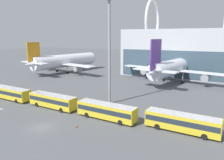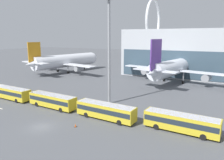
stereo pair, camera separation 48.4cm
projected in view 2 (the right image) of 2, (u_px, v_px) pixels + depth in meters
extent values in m
plane|color=#515459|center=(41.00, 127.00, 38.75)|extent=(440.00, 440.00, 0.00)
torus|color=white|center=(153.00, 21.00, 90.86)|extent=(1.10, 17.57, 17.57)
cylinder|color=silver|center=(66.00, 61.00, 97.08)|extent=(11.81, 32.29, 5.61)
sphere|color=silver|center=(91.00, 58.00, 109.12)|extent=(5.49, 5.49, 5.49)
cone|color=silver|center=(33.00, 64.00, 85.04)|extent=(6.61, 7.90, 5.32)
cube|color=silver|center=(62.00, 63.00, 95.80)|extent=(37.92, 11.57, 0.35)
cylinder|color=gray|center=(48.00, 64.00, 102.67)|extent=(2.91, 4.03, 2.23)
cylinder|color=gray|center=(79.00, 69.00, 89.46)|extent=(2.91, 4.03, 2.23)
cube|color=orange|center=(34.00, 52.00, 84.71)|extent=(1.45, 5.31, 7.63)
cube|color=silver|center=(35.00, 63.00, 85.51)|extent=(14.92, 6.03, 0.28)
cylinder|color=gray|center=(84.00, 64.00, 105.66)|extent=(0.36, 0.36, 4.08)
cylinder|color=black|center=(84.00, 68.00, 106.06)|extent=(0.66, 1.17, 1.10)
cylinder|color=gray|center=(58.00, 66.00, 98.39)|extent=(0.36, 0.36, 4.08)
cylinder|color=black|center=(58.00, 71.00, 98.79)|extent=(0.66, 1.17, 1.10)
cylinder|color=gray|center=(68.00, 68.00, 93.85)|extent=(0.36, 0.36, 4.08)
cylinder|color=black|center=(68.00, 72.00, 94.25)|extent=(0.66, 1.17, 1.10)
cylinder|color=silver|center=(176.00, 67.00, 76.67)|extent=(11.41, 33.24, 5.33)
sphere|color=silver|center=(192.00, 62.00, 89.20)|extent=(5.22, 5.22, 5.22)
cone|color=silver|center=(154.00, 73.00, 64.14)|extent=(6.33, 8.03, 5.06)
cube|color=silver|center=(174.00, 70.00, 75.32)|extent=(38.91, 10.51, 0.35)
cylinder|color=gray|center=(146.00, 71.00, 82.33)|extent=(3.06, 4.13, 2.40)
cylinder|color=gray|center=(207.00, 78.00, 68.89)|extent=(3.06, 4.13, 2.40)
cube|color=#5B338C|center=(156.00, 55.00, 63.72)|extent=(1.56, 6.19, 8.89)
cube|color=silver|center=(155.00, 70.00, 64.64)|extent=(14.21, 5.75, 0.28)
cylinder|color=gray|center=(187.00, 70.00, 85.60)|extent=(0.36, 0.36, 4.28)
cylinder|color=black|center=(187.00, 76.00, 86.02)|extent=(0.65, 1.16, 1.10)
cylinder|color=gray|center=(164.00, 74.00, 77.80)|extent=(0.36, 0.36, 4.28)
cylinder|color=black|center=(164.00, 80.00, 78.22)|extent=(0.65, 1.16, 1.10)
cylinder|color=gray|center=(183.00, 76.00, 73.53)|extent=(0.36, 0.36, 4.28)
cylinder|color=black|center=(183.00, 82.00, 73.95)|extent=(0.65, 1.16, 1.10)
cube|color=gold|center=(11.00, 93.00, 55.58)|extent=(12.37, 3.42, 2.64)
cube|color=#232D38|center=(11.00, 92.00, 55.53)|extent=(12.13, 3.43, 0.93)
cube|color=silver|center=(11.00, 88.00, 55.33)|extent=(12.00, 3.31, 0.12)
cylinder|color=black|center=(26.00, 98.00, 54.99)|extent=(1.01, 0.35, 1.00)
cylinder|color=black|center=(16.00, 101.00, 52.81)|extent=(1.01, 0.35, 1.00)
cylinder|color=black|center=(7.00, 94.00, 58.82)|extent=(1.01, 0.35, 1.00)
cube|color=gold|center=(52.00, 100.00, 49.05)|extent=(12.40, 3.58, 2.64)
cube|color=#232D38|center=(52.00, 99.00, 48.99)|extent=(12.16, 3.59, 0.93)
cube|color=silver|center=(52.00, 95.00, 48.80)|extent=(12.03, 3.47, 0.12)
cylinder|color=black|center=(69.00, 107.00, 48.40)|extent=(1.02, 0.36, 1.00)
cylinder|color=black|center=(61.00, 110.00, 46.24)|extent=(1.02, 0.36, 1.00)
cylinder|color=black|center=(46.00, 101.00, 52.32)|extent=(1.02, 0.36, 1.00)
cylinder|color=black|center=(37.00, 104.00, 50.16)|extent=(1.02, 0.36, 1.00)
cube|color=gold|center=(106.00, 111.00, 42.25)|extent=(12.40, 3.57, 2.64)
cube|color=#232D38|center=(106.00, 109.00, 42.19)|extent=(12.16, 3.58, 0.93)
cube|color=silver|center=(106.00, 104.00, 42.00)|extent=(12.03, 3.46, 0.12)
cylinder|color=black|center=(126.00, 118.00, 41.60)|extent=(1.02, 0.36, 1.00)
cylinder|color=black|center=(119.00, 123.00, 39.44)|extent=(1.02, 0.36, 1.00)
cylinder|color=black|center=(94.00, 111.00, 45.52)|extent=(1.02, 0.36, 1.00)
cylinder|color=black|center=(86.00, 115.00, 43.36)|extent=(1.02, 0.36, 1.00)
cube|color=gold|center=(181.00, 122.00, 36.54)|extent=(12.38, 3.45, 2.64)
cube|color=#232D38|center=(181.00, 121.00, 36.49)|extent=(12.14, 3.47, 0.93)
cube|color=silver|center=(181.00, 115.00, 36.30)|extent=(12.01, 3.35, 0.12)
cylinder|color=black|center=(206.00, 131.00, 35.94)|extent=(1.01, 0.35, 1.00)
cylinder|color=black|center=(203.00, 137.00, 33.77)|extent=(1.01, 0.35, 1.00)
cylinder|color=black|center=(161.00, 122.00, 39.79)|extent=(1.01, 0.35, 1.00)
cylinder|color=black|center=(156.00, 127.00, 37.62)|extent=(1.01, 0.35, 1.00)
cylinder|color=gray|center=(109.00, 54.00, 50.02)|extent=(0.59, 0.59, 23.82)
cube|color=silver|center=(28.00, 97.00, 57.87)|extent=(6.86, 1.01, 0.01)
cube|color=black|center=(76.00, 127.00, 38.78)|extent=(0.44, 0.44, 0.02)
cone|color=#EA5914|center=(75.00, 125.00, 38.72)|extent=(0.33, 0.33, 0.57)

